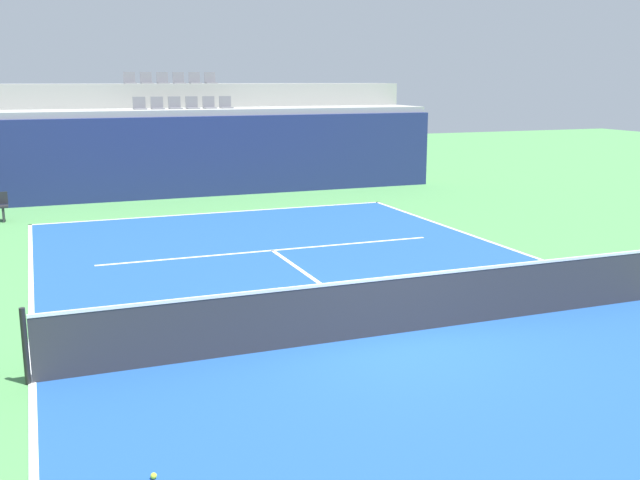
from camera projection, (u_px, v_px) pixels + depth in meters
name	position (u px, v px, depth m)	size (l,w,h in m)	color
ground_plane	(392.00, 334.00, 11.92)	(80.00, 80.00, 0.00)	#4C8C4C
court_surface	(392.00, 334.00, 11.92)	(11.00, 24.00, 0.01)	#1E4C99
baseline_far	(218.00, 213.00, 22.81)	(11.00, 0.10, 0.00)	white
sideline_left	(32.00, 383.00, 9.99)	(0.10, 24.00, 0.00)	white
service_line_far	(273.00, 250.00, 17.75)	(8.26, 0.10, 0.00)	white
centre_service_line	(321.00, 284.00, 14.84)	(0.10, 6.40, 0.00)	white
back_wall	(194.00, 157.00, 25.68)	(18.35, 0.30, 2.80)	navy
stands_tier_lower	(186.00, 151.00, 26.89)	(18.35, 2.40, 3.01)	#9E9E99
stands_tier_upper	(174.00, 134.00, 28.98)	(18.35, 2.40, 3.90)	#9E9E99
seating_row_lower	(184.00, 105.00, 26.63)	(3.57, 0.44, 0.44)	slate
seating_row_upper	(171.00, 80.00, 28.62)	(3.57, 0.44, 0.44)	slate
tennis_net	(393.00, 304.00, 11.82)	(11.08, 0.08, 1.07)	black
tennis_ball_1	(154.00, 476.00, 7.58)	(0.07, 0.07, 0.07)	#CCE033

